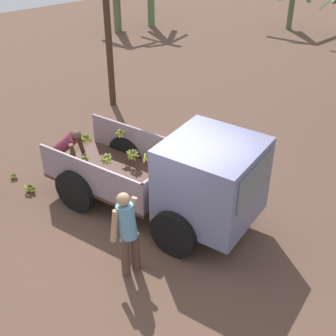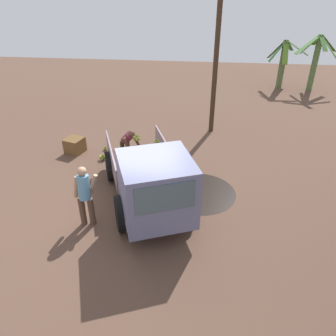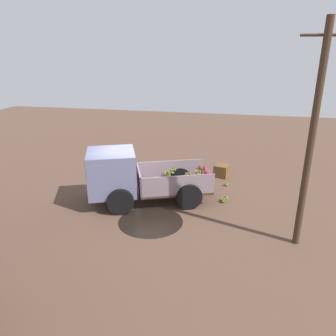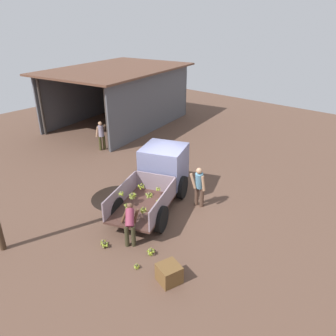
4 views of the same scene
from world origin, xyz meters
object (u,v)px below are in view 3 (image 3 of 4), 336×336
banana_bunch_on_ground_1 (226,184)px  banana_bunch_on_ground_2 (209,183)px  wooden_crate_0 (222,171)px  utility_pole (311,140)px  banana_bunch_on_ground_3 (223,200)px  banana_bunch_on_ground_0 (225,198)px  person_foreground_visitor (128,164)px  person_worker_loading (207,177)px  cargo_truck (124,176)px

banana_bunch_on_ground_1 → banana_bunch_on_ground_2: banana_bunch_on_ground_2 is taller
banana_bunch_on_ground_2 → wooden_crate_0: 1.28m
utility_pole → banana_bunch_on_ground_3: utility_pole is taller
banana_bunch_on_ground_0 → banana_bunch_on_ground_1: 1.48m
person_foreground_visitor → person_worker_loading: (-3.31, 0.37, -0.16)m
banana_bunch_on_ground_1 → cargo_truck: bearing=32.6°
utility_pole → person_worker_loading: size_ratio=4.74×
banana_bunch_on_ground_2 → person_worker_loading: bearing=88.1°
utility_pole → person_foreground_visitor: size_ratio=3.71×
person_foreground_visitor → person_worker_loading: 3.33m
person_worker_loading → banana_bunch_on_ground_0: person_worker_loading is taller
cargo_truck → wooden_crate_0: cargo_truck is taller
person_foreground_visitor → banana_bunch_on_ground_0: size_ratio=6.42×
utility_pole → person_worker_loading: 4.77m
banana_bunch_on_ground_1 → wooden_crate_0: wooden_crate_0 is taller
utility_pole → banana_bunch_on_ground_3: 4.45m
banana_bunch_on_ground_1 → wooden_crate_0: size_ratio=0.29×
cargo_truck → person_worker_loading: (-2.93, -1.31, -0.32)m
wooden_crate_0 → banana_bunch_on_ground_3: bearing=94.2°
banana_bunch_on_ground_0 → banana_bunch_on_ground_1: (-0.01, -1.48, -0.04)m
banana_bunch_on_ground_2 → person_foreground_visitor: bearing=9.8°
person_worker_loading → wooden_crate_0: bearing=-146.8°
utility_pole → banana_bunch_on_ground_1: utility_pole is taller
banana_bunch_on_ground_0 → wooden_crate_0: (0.24, -2.55, 0.16)m
banana_bunch_on_ground_1 → person_foreground_visitor: bearing=9.5°
person_foreground_visitor → person_worker_loading: person_foreground_visitor is taller
utility_pole → banana_bunch_on_ground_3: bearing=-45.6°
banana_bunch_on_ground_3 → cargo_truck: bearing=11.3°
banana_bunch_on_ground_2 → wooden_crate_0: wooden_crate_0 is taller
banana_bunch_on_ground_3 → banana_bunch_on_ground_1: bearing=-91.8°
utility_pole → wooden_crate_0: 6.27m
cargo_truck → utility_pole: 6.44m
cargo_truck → banana_bunch_on_ground_0: size_ratio=18.30×
person_worker_loading → banana_bunch_on_ground_3: person_worker_loading is taller
cargo_truck → banana_bunch_on_ground_1: size_ratio=27.27×
person_worker_loading → banana_bunch_on_ground_3: size_ratio=6.29×
banana_bunch_on_ground_0 → wooden_crate_0: wooden_crate_0 is taller
utility_pole → banana_bunch_on_ground_0: bearing=-47.9°
banana_bunch_on_ground_2 → wooden_crate_0: size_ratio=0.43×
cargo_truck → wooden_crate_0: size_ratio=7.98×
banana_bunch_on_ground_0 → banana_bunch_on_ground_2: (0.72, -1.38, 0.00)m
wooden_crate_0 → banana_bunch_on_ground_2: bearing=67.8°
banana_bunch_on_ground_1 → banana_bunch_on_ground_3: banana_bunch_on_ground_3 is taller
banana_bunch_on_ground_3 → wooden_crate_0: size_ratio=0.35×
utility_pole → banana_bunch_on_ground_2: (2.92, -3.81, -3.07)m
banana_bunch_on_ground_0 → banana_bunch_on_ground_2: size_ratio=1.02×
cargo_truck → person_worker_loading: bearing=-177.1°
utility_pole → banana_bunch_on_ground_2: utility_pole is taller
utility_pole → banana_bunch_on_ground_2: size_ratio=24.23×
banana_bunch_on_ground_2 → banana_bunch_on_ground_0: bearing=117.7°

